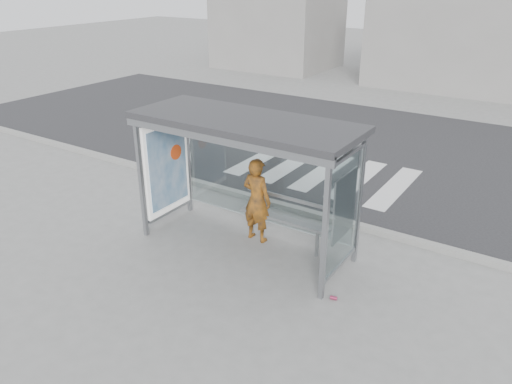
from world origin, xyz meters
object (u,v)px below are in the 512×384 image
bus_shelter (230,148)px  bench (284,219)px  person (257,200)px  soda_can (334,298)px

bus_shelter → bench: bearing=24.4°
person → bench: bearing=-167.7°
person → soda_can: person is taller
person → bench: size_ratio=0.91×
bus_shelter → person: size_ratio=2.44×
person → soda_can: 2.57m
bus_shelter → bench: (0.96, 0.44, -1.40)m
soda_can → person: bearing=154.8°
bus_shelter → person: bus_shelter is taller
bus_shelter → person: bearing=42.4°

